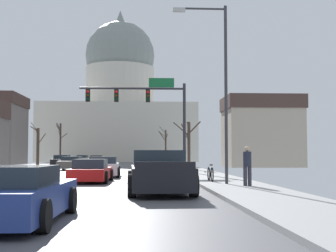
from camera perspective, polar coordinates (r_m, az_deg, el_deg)
ground at (r=20.02m, az=-16.18°, el=-7.48°), size 20.00×180.00×0.20m
signal_gantry at (r=34.30m, az=-2.61°, el=2.77°), size 7.91×0.41×7.00m
street_lamp_right at (r=20.91m, az=6.31°, el=6.05°), size 2.46×0.24×8.05m
capitol_building at (r=92.63m, az=-6.00°, el=2.16°), size 29.01×21.82×30.52m
sedan_near_00 at (r=29.71m, az=-7.97°, el=-5.10°), size 2.14×4.31×1.28m
sedan_near_01 at (r=24.26m, az=-9.51°, el=-5.57°), size 2.08×4.73×1.20m
pickup_truck_near_02 at (r=17.32m, az=-1.05°, el=-5.93°), size 2.48×5.43×1.61m
sedan_near_03 at (r=10.49m, az=-18.45°, el=-8.20°), size 2.15×4.72×1.22m
sedan_oncoming_00 at (r=43.02m, az=-11.93°, el=-4.56°), size 2.09×4.50×1.23m
sedan_oncoming_01 at (r=55.96m, az=-13.04°, el=-4.24°), size 2.10×4.35×1.33m
sedan_oncoming_02 at (r=65.90m, az=-8.89°, el=-4.19°), size 2.03×4.56×1.25m
sedan_oncoming_03 at (r=76.69m, az=-10.60°, el=-4.06°), size 2.11×4.71×1.24m
flank_building_03 at (r=52.38m, az=11.54°, el=-0.65°), size 8.38×6.40×7.84m
bare_tree_00 at (r=40.06m, az=2.58°, el=-2.01°), size 2.29×2.48×4.15m
bare_tree_01 at (r=57.61m, az=-15.84°, el=-2.33°), size 1.80×2.11×5.00m
bare_tree_02 at (r=72.19m, az=-0.32°, el=-2.34°), size 1.51×0.71×5.65m
bare_tree_03 at (r=74.18m, az=-13.21°, el=-1.81°), size 1.88×2.59×6.18m
pedestrian_00 at (r=19.47m, az=9.80°, el=-4.65°), size 0.35×0.34×1.64m
bicycle_parked at (r=22.63m, az=5.28°, el=-5.94°), size 0.12×1.77×0.85m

